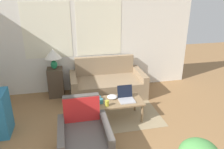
# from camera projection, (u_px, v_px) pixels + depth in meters

# --- Properties ---
(wall_back) EXTENTS (5.85, 0.06, 2.60)m
(wall_back) POSITION_uv_depth(u_px,v_px,m) (77.00, 39.00, 5.28)
(wall_back) COLOR white
(wall_back) RESTS_ON ground_plane
(rug) EXTENTS (1.79, 2.03, 0.01)m
(rug) POSITION_uv_depth(u_px,v_px,m) (112.00, 105.00, 4.90)
(rug) COLOR #9E8966
(rug) RESTS_ON ground_plane
(couch) EXTENTS (1.76, 0.92, 0.88)m
(couch) POSITION_uv_depth(u_px,v_px,m) (107.00, 84.00, 5.35)
(couch) COLOR #937A5B
(couch) RESTS_ON ground_plane
(armchair) EXTENTS (0.77, 0.84, 0.87)m
(armchair) POSITION_uv_depth(u_px,v_px,m) (84.00, 139.00, 3.38)
(armchair) COLOR #514C47
(armchair) RESTS_ON ground_plane
(side_table) EXTENTS (0.36, 0.36, 0.70)m
(side_table) POSITION_uv_depth(u_px,v_px,m) (56.00, 82.00, 5.25)
(side_table) COLOR #4C3D2D
(side_table) RESTS_ON ground_plane
(table_lamp) EXTENTS (0.39, 0.39, 0.47)m
(table_lamp) POSITION_uv_depth(u_px,v_px,m) (53.00, 55.00, 5.00)
(table_lamp) COLOR #1E8451
(table_lamp) RESTS_ON side_table
(coffee_table) EXTENTS (0.99, 0.54, 0.40)m
(coffee_table) POSITION_uv_depth(u_px,v_px,m) (117.00, 103.00, 4.29)
(coffee_table) COLOR #8E704C
(coffee_table) RESTS_ON ground_plane
(laptop) EXTENTS (0.30, 0.32, 0.26)m
(laptop) POSITION_uv_depth(u_px,v_px,m) (126.00, 97.00, 4.29)
(laptop) COLOR #B7B7BC
(laptop) RESTS_ON coffee_table
(cup_navy) EXTENTS (0.09, 0.09, 0.08)m
(cup_navy) POSITION_uv_depth(u_px,v_px,m) (99.00, 98.00, 4.28)
(cup_navy) COLOR teal
(cup_navy) RESTS_ON coffee_table
(cup_yellow) EXTENTS (0.08, 0.08, 0.09)m
(cup_yellow) POSITION_uv_depth(u_px,v_px,m) (101.00, 101.00, 4.17)
(cup_yellow) COLOR teal
(cup_yellow) RESTS_ON coffee_table
(cup_white) EXTENTS (0.07, 0.07, 0.11)m
(cup_white) POSITION_uv_depth(u_px,v_px,m) (107.00, 103.00, 4.06)
(cup_white) COLOR gold
(cup_white) RESTS_ON coffee_table
(snack_bowl) EXTENTS (0.21, 0.21, 0.06)m
(snack_bowl) POSITION_uv_depth(u_px,v_px,m) (112.00, 97.00, 4.37)
(snack_bowl) COLOR white
(snack_bowl) RESTS_ON coffee_table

